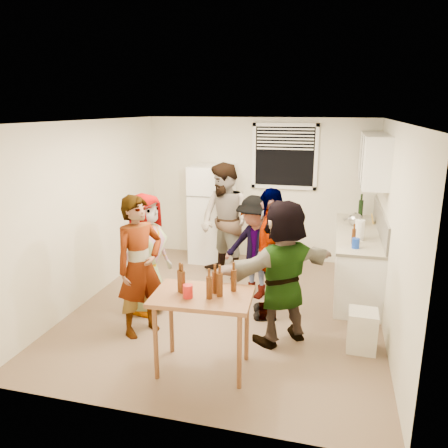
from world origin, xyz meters
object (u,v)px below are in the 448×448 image
(kettle, at_px, (355,225))
(beer_bottle_counter, at_px, (353,244))
(blue_cup, at_px, (355,248))
(beer_bottle_table, at_px, (220,296))
(refrigerator, at_px, (212,214))
(trash_bin, at_px, (362,329))
(wine_bottle, at_px, (360,218))
(guest_grey, at_px, (149,310))
(guest_stripe, at_px, (143,331))
(guest_black, at_px, (269,315))
(guest_back_right, at_px, (254,296))
(guest_back_left, at_px, (225,276))
(guest_orange, at_px, (280,339))
(serving_table, at_px, (203,368))
(red_cup, at_px, (188,297))

(kettle, height_order, beer_bottle_counter, kettle)
(blue_cup, distance_m, beer_bottle_table, 2.21)
(blue_cup, bearing_deg, beer_bottle_counter, 96.57)
(refrigerator, xyz_separation_m, trash_bin, (2.47, -2.50, -0.60))
(wine_bottle, relative_size, blue_cup, 2.22)
(wine_bottle, bearing_deg, guest_grey, -140.06)
(refrigerator, relative_size, guest_stripe, 1.00)
(beer_bottle_counter, distance_m, guest_black, 1.47)
(guest_stripe, bearing_deg, beer_bottle_counter, -29.01)
(kettle, height_order, guest_back_right, kettle)
(guest_stripe, xyz_separation_m, guest_back_left, (0.53, 2.01, 0.00))
(guest_stripe, height_order, guest_orange, guest_orange)
(wine_bottle, distance_m, guest_orange, 2.96)
(serving_table, bearing_deg, guest_back_left, 99.26)
(kettle, relative_size, wine_bottle, 0.87)
(wine_bottle, distance_m, guest_stripe, 3.99)
(blue_cup, relative_size, guest_orange, 0.08)
(refrigerator, height_order, trash_bin, refrigerator)
(kettle, xyz_separation_m, guest_grey, (-2.68, -1.82, -0.90))
(serving_table, xyz_separation_m, guest_stripe, (-0.95, 0.56, 0.00))
(serving_table, distance_m, guest_black, 1.47)
(kettle, xyz_separation_m, beer_bottle_counter, (-0.05, -0.99, 0.00))
(guest_back_right, bearing_deg, guest_back_left, 155.09)
(beer_bottle_table, relative_size, guest_black, 0.14)
(red_cup, relative_size, guest_grey, 0.08)
(guest_stripe, xyz_separation_m, guest_orange, (1.66, 0.23, 0.00))
(beer_bottle_table, relative_size, red_cup, 1.82)
(guest_orange, bearing_deg, guest_black, -109.89)
(guest_back_left, distance_m, guest_orange, 2.11)
(guest_black, bearing_deg, wine_bottle, 139.78)
(guest_back_right, bearing_deg, guest_orange, -43.32)
(beer_bottle_counter, bearing_deg, guest_back_left, 161.81)
(beer_bottle_table, bearing_deg, trash_bin, 28.86)
(blue_cup, height_order, trash_bin, blue_cup)
(kettle, xyz_separation_m, guest_black, (-1.08, -1.55, -0.90))
(kettle, distance_m, guest_black, 2.09)
(beer_bottle_counter, xyz_separation_m, guest_grey, (-2.63, -0.82, -0.90))
(guest_grey, bearing_deg, guest_orange, -83.99)
(guest_orange, bearing_deg, guest_grey, -51.32)
(blue_cup, relative_size, beer_bottle_table, 0.55)
(kettle, bearing_deg, guest_black, -140.47)
(refrigerator, distance_m, guest_grey, 2.37)
(guest_grey, relative_size, guest_black, 0.94)
(beer_bottle_table, distance_m, guest_back_right, 2.11)
(blue_cup, xyz_separation_m, serving_table, (-1.53, -1.75, -0.90))
(guest_grey, bearing_deg, wine_bottle, -33.89)
(guest_grey, bearing_deg, kettle, -39.70)
(blue_cup, distance_m, guest_stripe, 2.89)
(kettle, height_order, red_cup, kettle)
(beer_bottle_counter, distance_m, blue_cup, 0.19)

